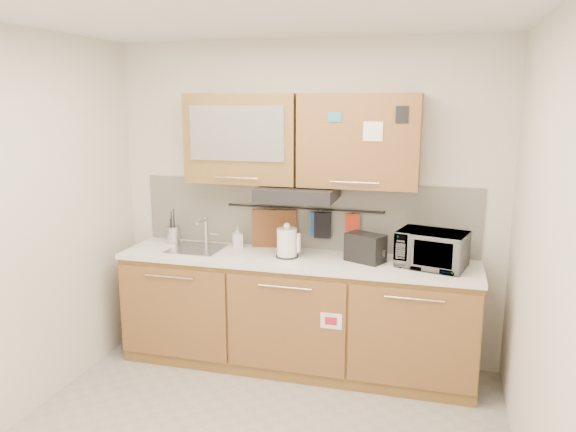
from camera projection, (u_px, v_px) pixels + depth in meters
The scene contains 20 objects.
ceiling at pixel (240, 9), 2.93m from camera, with size 3.20×3.20×0.00m, color white.
wall_back at pixel (305, 203), 4.62m from camera, with size 3.20×3.20×0.00m, color silver.
wall_left at pixel (9, 232), 3.61m from camera, with size 3.00×3.00×0.00m, color silver.
wall_right at pixel (547, 271), 2.79m from camera, with size 3.00×3.00×0.00m, color silver.
base_cabinet at pixel (296, 319), 4.51m from camera, with size 2.80×0.64×0.88m.
countertop at pixel (296, 260), 4.41m from camera, with size 2.82×0.62×0.04m, color white.
backsplash at pixel (305, 215), 4.63m from camera, with size 2.80×0.02×0.56m, color silver.
upper_cabinets at pixel (300, 139), 4.34m from camera, with size 1.82×0.37×0.70m.
range_hood at pixel (298, 193), 4.36m from camera, with size 0.60×0.46×0.10m, color black.
sink at pixel (197, 249), 4.64m from camera, with size 0.42×0.40×0.26m.
utensil_rail at pixel (304, 209), 4.58m from camera, with size 0.02×0.02×1.30m, color black.
utensil_crock at pixel (173, 234), 4.81m from camera, with size 0.14×0.14×0.30m.
kettle at pixel (287, 243), 4.38m from camera, with size 0.20×0.18×0.28m.
toaster at pixel (365, 248), 4.26m from camera, with size 0.33×0.27×0.22m.
microwave at pixel (432, 249), 4.12m from camera, with size 0.48×0.33×0.27m, color #999999.
soap_bottle at pixel (238, 237), 4.67m from camera, with size 0.08×0.08×0.18m, color #999999.
cutting_board at pixel (275, 237), 4.68m from camera, with size 0.37×0.03×0.46m, color brown.
oven_mitt at pixel (318, 224), 4.56m from camera, with size 0.12×0.03×0.20m, color #1E4C8C.
dark_pouch at pixel (323, 225), 4.55m from camera, with size 0.14×0.04×0.21m, color black.
pot_holder at pixel (352, 223), 4.48m from camera, with size 0.12×0.02×0.14m, color #AE2E17.
Camera 1 is at (1.06, -2.92, 2.14)m, focal length 35.00 mm.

